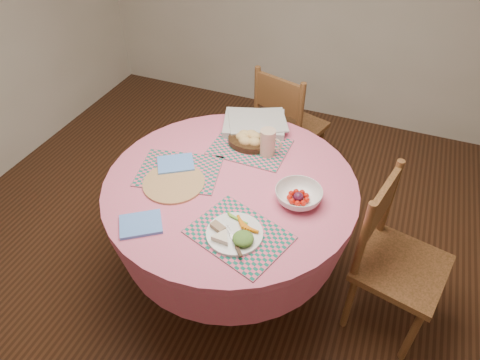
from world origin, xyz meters
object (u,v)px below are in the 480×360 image
Objects in this scene: dinner_plate at (236,234)px; fruit_bowl at (298,196)px; chair_right at (394,257)px; wicker_trivet at (174,183)px; chair_back at (287,125)px; dining_table at (231,210)px; bread_bowl at (249,140)px; latte_mug at (268,143)px.

fruit_bowl is at bearing 59.63° from dinner_plate.
chair_right reaches higher than wicker_trivet.
chair_back reaches higher than fruit_bowl.
dining_table is 1.38× the size of chair_right.
fruit_bowl reaches higher than wicker_trivet.
wicker_trivet is 1.23× the size of dinner_plate.
wicker_trivet is at bearing -155.70° from dining_table.
dinner_plate reaches higher than dining_table.
latte_mug is (0.12, -0.04, 0.04)m from bread_bowl.
wicker_trivet is at bearing 112.91° from chair_right.
wicker_trivet is at bearing 153.23° from dinner_plate.
wicker_trivet is (-0.25, -0.11, 0.20)m from dining_table.
dinner_plate is 0.89× the size of fruit_bowl.
chair_back is at bearing 90.07° from dining_table.
latte_mug is (0.10, -0.72, 0.36)m from chair_back.
chair_right is at bearing 30.61° from dinner_plate.
fruit_bowl is (0.59, 0.11, 0.03)m from wicker_trivet.
chair_back is 3.69× the size of dinner_plate.
chair_back is 3.91× the size of bread_bowl.
chair_right is 3.28× the size of fruit_bowl.
latte_mug is (0.35, 0.39, 0.07)m from wicker_trivet.
dining_table is 0.41m from fruit_bowl.
fruit_bowl is at bearing 112.69° from chair_right.
dining_table is at bearing 116.46° from dinner_plate.
chair_back is at bearing 97.59° from latte_mug.
dinner_plate is at bearing -63.54° from dining_table.
bread_bowl is at bearing 161.39° from latte_mug.
chair_right is 3.92× the size of bread_bowl.
dinner_plate is (0.16, -1.32, 0.30)m from chair_back.
bread_bowl reaches higher than fruit_bowl.
wicker_trivet is 2.06× the size of latte_mug.
dinner_plate is (0.41, -0.21, 0.02)m from wicker_trivet.
chair_back is 6.18× the size of latte_mug.
wicker_trivet is 0.48m from bread_bowl.
latte_mug is 0.38m from fruit_bowl.
chair_right is at bearing 148.96° from chair_back.
fruit_bowl is (0.34, -0.01, 0.23)m from dining_table.
chair_right is 1.24m from chair_back.
latte_mug is at bearing 131.13° from fruit_bowl.
latte_mug is (-0.06, 0.59, 0.06)m from dinner_plate.
dining_table is at bearing -85.30° from bread_bowl.
chair_back reaches higher than dinner_plate.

